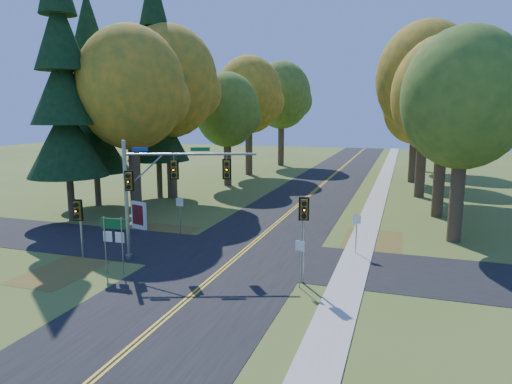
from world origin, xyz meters
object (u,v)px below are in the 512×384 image
(east_signal_pole, at_px, (304,219))
(info_kiosk, at_px, (139,215))
(route_sign_cluster, at_px, (113,234))
(traffic_mast, at_px, (159,184))

(east_signal_pole, relative_size, info_kiosk, 2.20)
(east_signal_pole, relative_size, route_sign_cluster, 1.44)
(traffic_mast, xyz_separation_m, info_kiosk, (-4.72, 5.27, -3.18))
(east_signal_pole, distance_m, info_kiosk, 14.37)
(traffic_mast, distance_m, info_kiosk, 7.76)
(east_signal_pole, bearing_deg, route_sign_cluster, 174.86)
(east_signal_pole, height_order, route_sign_cluster, east_signal_pole)
(info_kiosk, bearing_deg, east_signal_pole, -9.53)
(route_sign_cluster, bearing_deg, info_kiosk, 112.24)
(info_kiosk, bearing_deg, route_sign_cluster, -47.97)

